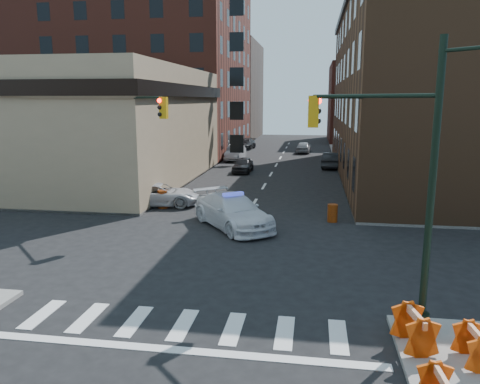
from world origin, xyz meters
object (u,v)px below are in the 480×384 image
(parked_car_wnear, at_px, (243,165))
(barricade_nw_a, at_px, (104,195))
(parked_car_wfar, at_px, (235,153))
(barricade_se_a, at_px, (475,347))
(barrel_road, at_px, (332,213))
(barrel_bank, at_px, (163,199))
(pickup, at_px, (159,195))
(pedestrian_b, at_px, (52,190))
(parked_car_enear, at_px, (332,160))
(pedestrian_a, at_px, (87,191))
(police_car, at_px, (233,211))

(parked_car_wnear, relative_size, barricade_nw_a, 2.95)
(parked_car_wfar, distance_m, barricade_se_a, 40.94)
(barrel_road, height_order, barricade_se_a, barricade_se_a)
(barrel_bank, distance_m, barricade_se_a, 20.39)
(barrel_bank, distance_m, barricade_nw_a, 3.95)
(parked_car_wnear, distance_m, barricade_nw_a, 16.23)
(pickup, distance_m, parked_car_wnear, 14.77)
(pedestrian_b, relative_size, barricade_se_a, 1.69)
(pickup, xyz_separation_m, parked_car_wfar, (1.06, 22.74, 0.09))
(parked_car_wnear, xyz_separation_m, barricade_nw_a, (-6.66, -14.80, -0.02))
(parked_car_wfar, bearing_deg, parked_car_enear, -22.23)
(pickup, distance_m, barrel_bank, 0.77)
(parked_car_enear, bearing_deg, barricade_nw_a, 59.38)
(pickup, relative_size, pedestrian_b, 2.54)
(pedestrian_a, relative_size, barrel_bank, 1.60)
(pedestrian_a, relative_size, barricade_nw_a, 1.29)
(pedestrian_a, bearing_deg, barrel_road, 23.49)
(barricade_nw_a, bearing_deg, barrel_bank, -11.46)
(police_car, distance_m, pedestrian_b, 11.93)
(pickup, xyz_separation_m, pedestrian_a, (-4.15, -1.31, 0.33))
(barricade_nw_a, bearing_deg, pedestrian_a, -132.09)
(parked_car_wnear, relative_size, barrel_road, 4.12)
(pedestrian_b, bearing_deg, barricade_nw_a, 0.15)
(pedestrian_b, relative_size, barrel_road, 2.04)
(barricade_se_a, bearing_deg, parked_car_wnear, 13.30)
(police_car, xyz_separation_m, parked_car_wfar, (-4.36, 27.00, -0.06))
(pedestrian_a, distance_m, barrel_bank, 4.66)
(parked_car_wnear, xyz_separation_m, barrel_road, (7.45, -16.80, -0.20))
(pickup, distance_m, pedestrian_b, 6.48)
(pedestrian_b, distance_m, barrel_bank, 6.78)
(pickup, relative_size, parked_car_wnear, 1.26)
(pickup, height_order, parked_car_wnear, pickup)
(pedestrian_a, bearing_deg, pedestrian_b, -141.74)
(barrel_road, relative_size, barrel_bank, 0.89)
(pickup, height_order, parked_car_wfar, parked_car_wfar)
(parked_car_wnear, relative_size, parked_car_enear, 0.88)
(pickup, relative_size, barrel_road, 5.18)
(parked_car_enear, xyz_separation_m, pedestrian_a, (-15.45, -19.76, 0.28))
(pedestrian_a, height_order, barricade_nw_a, pedestrian_a)
(police_car, height_order, barrel_bank, police_car)
(police_car, height_order, parked_car_wnear, police_car)
(pedestrian_b, relative_size, barricade_nw_a, 1.46)
(pickup, relative_size, parked_car_enear, 1.10)
(pickup, xyz_separation_m, barricade_nw_a, (-3.51, -0.38, -0.04))
(pickup, distance_m, parked_car_enear, 21.63)
(police_car, bearing_deg, pedestrian_a, 125.58)
(parked_car_enear, bearing_deg, police_car, 83.07)
(parked_car_wnear, relative_size, parked_car_wfar, 0.83)
(pedestrian_a, distance_m, barricade_se_a, 23.14)
(parked_car_wfar, bearing_deg, parked_car_wnear, -75.38)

